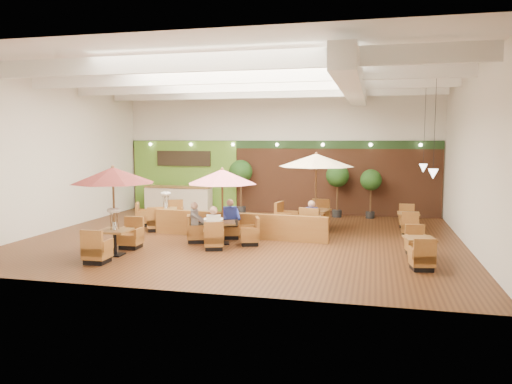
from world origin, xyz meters
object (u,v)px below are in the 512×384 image
(table_0, at_px, (113,187))
(diner_0, at_px, (214,224))
(table_2, at_px, (314,175))
(diner_4, at_px, (312,215))
(diner_1, at_px, (230,215))
(topiary_2, at_px, (371,182))
(table_3, at_px, (160,215))
(topiary_1, at_px, (337,178))
(topiary_0, at_px, (241,174))
(diner_3, at_px, (312,215))
(diner_2, at_px, (196,218))
(booth_divider, at_px, (238,225))
(table_1, at_px, (222,192))
(table_5, at_px, (408,222))
(service_counter, at_px, (178,199))
(table_4, at_px, (419,250))

(table_0, xyz_separation_m, diner_0, (2.49, 1.35, -1.16))
(table_2, xyz_separation_m, diner_4, (0.07, -1.04, -1.27))
(diner_1, bearing_deg, topiary_2, -156.41)
(table_3, bearing_deg, topiary_1, 11.17)
(table_3, height_order, topiary_0, topiary_0)
(diner_3, bearing_deg, table_2, 98.49)
(table_0, height_order, topiary_2, table_0)
(table_2, bearing_deg, diner_1, -134.25)
(diner_2, distance_m, diner_4, 3.83)
(table_2, bearing_deg, diner_4, -75.07)
(diner_4, bearing_deg, diner_1, -150.14)
(booth_divider, distance_m, diner_3, 2.48)
(diner_0, distance_m, diner_3, 3.60)
(booth_divider, relative_size, table_1, 2.45)
(diner_0, bearing_deg, diner_4, 26.83)
(table_1, height_order, table_5, table_1)
(diner_0, bearing_deg, table_1, 73.30)
(booth_divider, relative_size, topiary_2, 2.97)
(table_5, height_order, diner_2, diner_2)
(table_0, bearing_deg, table_3, 96.97)
(table_1, xyz_separation_m, diner_4, (2.61, 1.60, -0.90))
(diner_4, bearing_deg, table_1, -134.14)
(booth_divider, height_order, topiary_1, topiary_1)
(table_2, relative_size, table_3, 1.12)
(table_1, distance_m, table_2, 3.68)
(table_1, xyz_separation_m, table_5, (5.81, 3.60, -1.33))
(service_counter, height_order, topiary_1, topiary_1)
(diner_0, xyz_separation_m, diner_1, (-0.00, 1.75, -0.00))
(diner_1, xyz_separation_m, diner_3, (2.61, 0.73, -0.02))
(table_0, distance_m, diner_0, 3.06)
(table_0, xyz_separation_m, table_3, (-0.71, 4.65, -1.49))
(booth_divider, xyz_separation_m, topiary_0, (-1.34, 5.31, 1.35))
(table_3, bearing_deg, diner_2, -66.91)
(table_4, xyz_separation_m, topiary_2, (-1.35, 7.38, 1.20))
(topiary_1, bearing_deg, table_3, -148.14)
(booth_divider, xyz_separation_m, diner_4, (2.39, 0.58, 0.33))
(diner_1, distance_m, diner_3, 2.71)
(topiary_2, xyz_separation_m, diner_2, (-5.34, -6.33, -0.75))
(table_0, distance_m, diner_2, 2.99)
(service_counter, xyz_separation_m, table_3, (0.79, -3.71, -0.14))
(topiary_0, bearing_deg, diner_2, -87.77)
(table_0, relative_size, diner_1, 3.03)
(diner_3, bearing_deg, table_4, -35.14)
(table_4, height_order, topiary_0, topiary_0)
(booth_divider, height_order, table_1, table_1)
(booth_divider, height_order, diner_3, diner_3)
(table_4, xyz_separation_m, diner_1, (-5.81, 1.93, 0.45))
(table_5, height_order, diner_4, diner_4)
(booth_divider, relative_size, table_0, 2.37)
(table_4, bearing_deg, table_2, 121.17)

